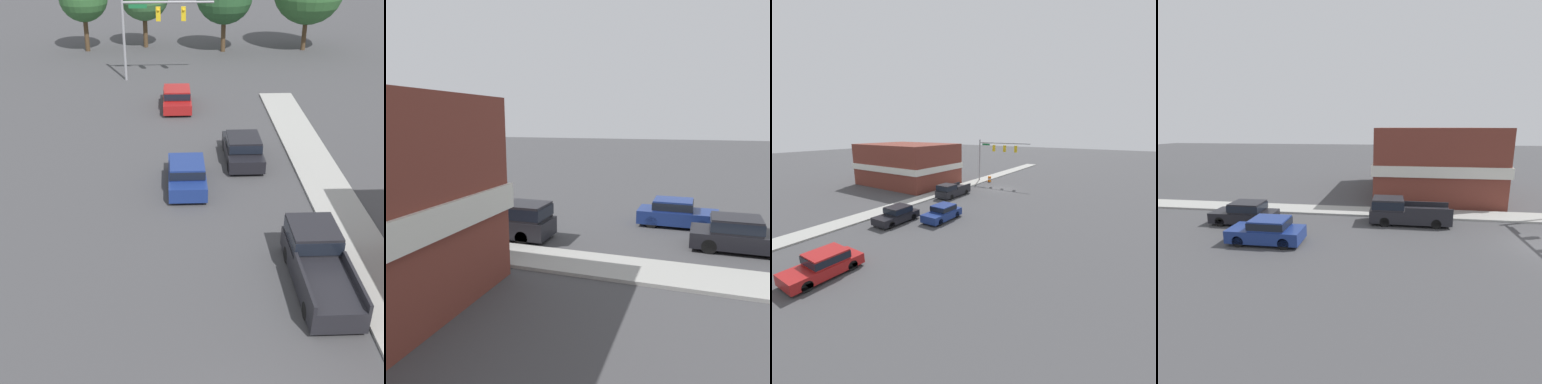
# 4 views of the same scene
# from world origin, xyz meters

# --- Properties ---
(ground_plane) EXTENTS (200.00, 200.00, 0.00)m
(ground_plane) POSITION_xyz_m (0.00, 0.00, 0.00)
(ground_plane) COLOR #424244
(car_lead) EXTENTS (1.87, 4.27, 1.48)m
(car_lead) POSITION_xyz_m (-1.42, 15.60, 0.77)
(car_lead) COLOR black
(car_lead) RESTS_ON ground
(car_oncoming) EXTENTS (1.93, 4.40, 1.53)m
(car_oncoming) POSITION_xyz_m (1.80, 18.57, 0.80)
(car_oncoming) COLOR black
(car_oncoming) RESTS_ON ground
(pickup_truck_parked) EXTENTS (1.96, 5.47, 1.80)m
(pickup_truck_parked) POSITION_xyz_m (3.32, 7.79, 0.89)
(pickup_truck_parked) COLOR black
(pickup_truck_parked) RESTS_ON ground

